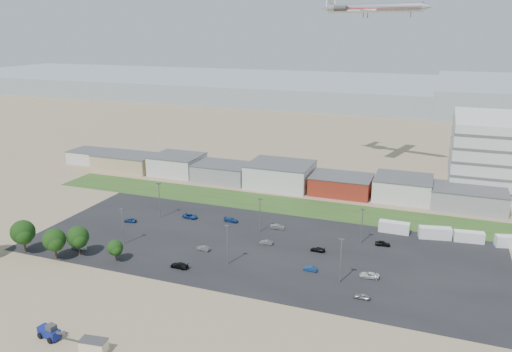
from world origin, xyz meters
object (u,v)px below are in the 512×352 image
at_px(telehandler, 49,331).
at_px(parked_car_9, 190,216).
at_px(box_trailer_a, 394,227).
at_px(parked_car_0, 369,275).
at_px(parked_car_7, 266,242).
at_px(parked_car_8, 383,243).
at_px(parked_car_11, 277,227).
at_px(parked_car_6, 231,220).
at_px(parked_car_3, 179,265).
at_px(parked_car_4, 203,248).
at_px(parked_car_10, 79,247).
at_px(parked_car_12, 318,249).
at_px(portable_shed, 94,346).
at_px(parked_car_5, 130,220).
at_px(parked_car_1, 310,269).
at_px(parked_car_2, 362,296).
at_px(airliner, 374,8).

relative_size(telehandler, parked_car_9, 1.59).
height_order(box_trailer_a, parked_car_0, box_trailer_a).
height_order(parked_car_7, parked_car_8, parked_car_8).
height_order(box_trailer_a, parked_car_11, box_trailer_a).
bearing_deg(parked_car_6, parked_car_9, 100.49).
xyz_separation_m(parked_car_3, parked_car_4, (0.95, 10.68, -0.05)).
distance_m(parked_car_10, parked_car_12, 60.35).
distance_m(telehandler, box_trailer_a, 89.71).
relative_size(portable_shed, parked_car_6, 1.11).
relative_size(portable_shed, parked_car_8, 1.24).
height_order(parked_car_4, parked_car_12, parked_car_4).
distance_m(parked_car_10, parked_car_11, 52.50).
relative_size(telehandler, parked_car_5, 2.03).
bearing_deg(portable_shed, box_trailer_a, 51.61).
height_order(parked_car_6, parked_car_10, parked_car_6).
relative_size(box_trailer_a, parked_car_11, 2.08).
bearing_deg(parked_car_6, parked_car_1, -123.23).
xyz_separation_m(telehandler, parked_car_12, (36.65, 52.83, -0.97)).
distance_m(parked_car_2, parked_car_8, 28.45).
relative_size(parked_car_0, parked_car_2, 1.30).
relative_size(telehandler, parked_car_7, 2.12).
relative_size(parked_car_3, parked_car_6, 1.05).
height_order(parked_car_5, parked_car_7, parked_car_5).
bearing_deg(parked_car_6, parked_car_0, -112.06).
bearing_deg(parked_car_5, airliner, 136.99).
distance_m(parked_car_2, parked_car_11, 40.76).
height_order(box_trailer_a, parked_car_12, box_trailer_a).
xyz_separation_m(parked_car_8, parked_car_11, (-29.03, 0.98, -0.01)).
distance_m(box_trailer_a, parked_car_4, 52.49).
height_order(portable_shed, parked_car_4, portable_shed).
height_order(parked_car_9, parked_car_12, parked_car_9).
bearing_deg(parked_car_5, parked_car_11, 96.49).
xyz_separation_m(parked_car_4, parked_car_9, (-13.63, 18.62, 0.04)).
bearing_deg(parked_car_6, parked_car_12, -107.60).
bearing_deg(parked_car_7, parked_car_1, 47.40).
xyz_separation_m(portable_shed, box_trailer_a, (43.22, 72.60, 0.33)).
distance_m(parked_car_7, parked_car_8, 30.07).
distance_m(parked_car_3, parked_car_6, 30.90).
distance_m(parked_car_0, parked_car_5, 70.39).
xyz_separation_m(parked_car_6, parked_car_7, (14.76, -11.19, -0.05)).
relative_size(parked_car_11, parked_car_12, 1.05).
height_order(airliner, parked_car_9, airliner).
bearing_deg(telehandler, box_trailer_a, 65.13).
distance_m(airliner, parked_car_4, 108.04).
bearing_deg(parked_car_7, parked_car_2, 49.02).
bearing_deg(telehandler, parked_car_5, 121.19).
relative_size(parked_car_2, parked_car_8, 0.88).
bearing_deg(parked_car_7, parked_car_10, -72.48).
bearing_deg(parked_car_5, parked_car_12, 82.61).
xyz_separation_m(parked_car_10, parked_car_12, (56.88, 20.15, -0.06)).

